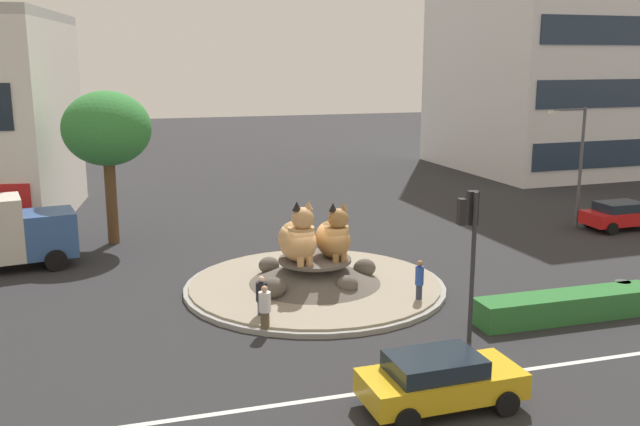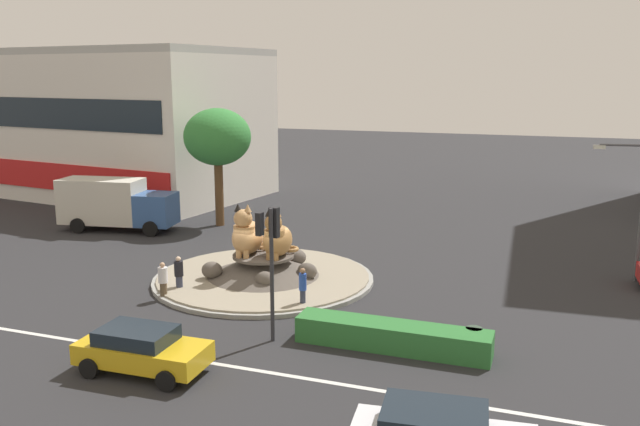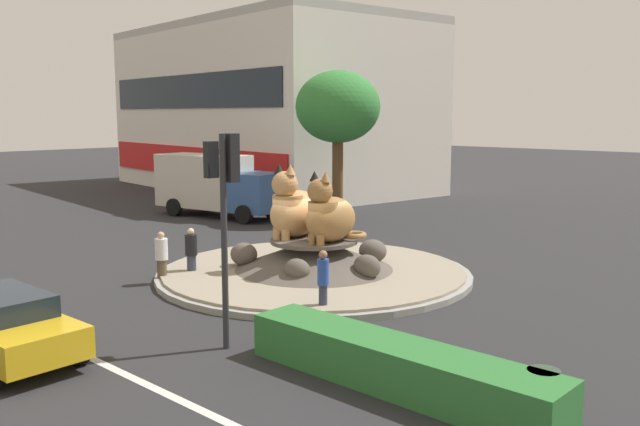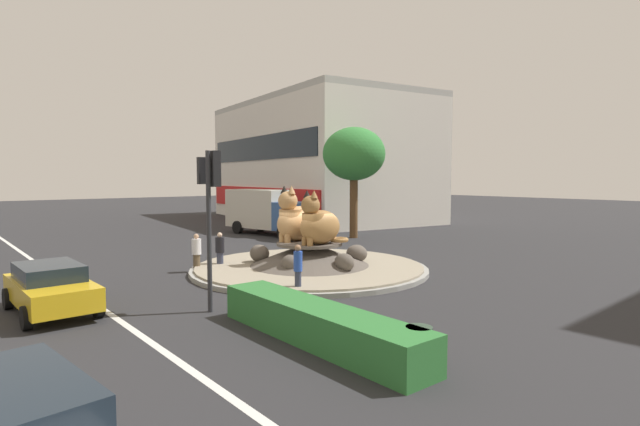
# 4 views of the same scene
# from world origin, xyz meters

# --- Properties ---
(ground_plane) EXTENTS (160.00, 160.00, 0.00)m
(ground_plane) POSITION_xyz_m (0.00, 0.00, 0.00)
(ground_plane) COLOR #28282B
(lane_centreline) EXTENTS (112.00, 0.20, 0.01)m
(lane_centreline) POSITION_xyz_m (0.00, -8.63, 0.00)
(lane_centreline) COLOR silver
(lane_centreline) RESTS_ON ground
(roundabout_island) EXTENTS (9.98, 9.98, 1.22)m
(roundabout_island) POSITION_xyz_m (-0.00, 0.01, 0.45)
(roundabout_island) COLOR gray
(roundabout_island) RESTS_ON ground
(cat_statue_calico) EXTENTS (1.56, 2.45, 2.40)m
(cat_statue_calico) POSITION_xyz_m (-0.70, -0.20, 2.10)
(cat_statue_calico) COLOR tan
(cat_statue_calico) RESTS_ON roundabout_island
(cat_statue_tabby) EXTENTS (1.37, 2.24, 2.23)m
(cat_statue_tabby) POSITION_xyz_m (0.73, -0.11, 2.04)
(cat_statue_tabby) COLOR #9E703D
(cat_statue_tabby) RESTS_ON roundabout_island
(traffic_light_mast) EXTENTS (0.75, 0.49, 4.75)m
(traffic_light_mast) POSITION_xyz_m (3.14, -6.15, 3.48)
(traffic_light_mast) COLOR #2D2D33
(traffic_light_mast) RESTS_ON ground
(office_tower) EXTENTS (19.69, 16.01, 25.07)m
(office_tower) POSITION_xyz_m (28.61, 24.03, 12.54)
(office_tower) COLOR silver
(office_tower) RESTS_ON ground
(clipped_hedge_strip) EXTENTS (6.67, 1.20, 0.90)m
(clipped_hedge_strip) POSITION_xyz_m (7.33, -5.51, 0.45)
(clipped_hedge_strip) COLOR #2D7033
(clipped_hedge_strip) RESTS_ON ground
(broadleaf_tree_behind_island) EXTENTS (4.07, 4.07, 7.21)m
(broadleaf_tree_behind_island) POSITION_xyz_m (-7.27, 9.37, 5.42)
(broadleaf_tree_behind_island) COLOR brown
(broadleaf_tree_behind_island) RESTS_ON ground
(streetlight_arm) EXTENTS (2.32, 0.47, 6.25)m
(streetlight_arm) POSITION_xyz_m (15.60, 5.63, 3.71)
(streetlight_arm) COLOR #4C4C51
(streetlight_arm) RESTS_ON ground
(pedestrian_blue_shirt) EXTENTS (0.30, 0.30, 1.69)m
(pedestrian_blue_shirt) POSITION_xyz_m (3.03, -2.87, 0.91)
(pedestrian_blue_shirt) COLOR #33384C
(pedestrian_blue_shirt) RESTS_ON ground
(pedestrian_white_shirt) EXTENTS (0.39, 0.39, 1.61)m
(pedestrian_white_shirt) POSITION_xyz_m (-2.80, -3.83, 0.84)
(pedestrian_white_shirt) COLOR brown
(pedestrian_white_shirt) RESTS_ON ground
(pedestrian_black_shirt) EXTENTS (0.38, 0.38, 1.61)m
(pedestrian_black_shirt) POSITION_xyz_m (-2.68, -2.80, 0.84)
(pedestrian_black_shirt) COLOR #33384C
(pedestrian_black_shirt) RESTS_ON ground
(sedan_on_far_lane) EXTENTS (4.14, 2.10, 1.43)m
(sedan_on_far_lane) POSITION_xyz_m (0.36, -9.92, 0.76)
(sedan_on_far_lane) COLOR gold
(sedan_on_far_lane) RESTS_ON ground
(parked_car_right) EXTENTS (4.11, 2.07, 1.44)m
(parked_car_right) POSITION_xyz_m (17.86, 4.68, 0.77)
(parked_car_right) COLOR red
(parked_car_right) RESTS_ON ground
(litter_bin) EXTENTS (0.56, 0.56, 0.90)m
(litter_bin) POSITION_xyz_m (9.99, -4.94, 0.45)
(litter_bin) COLOR #2D4233
(litter_bin) RESTS_ON ground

